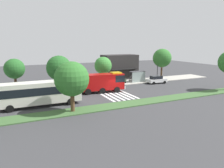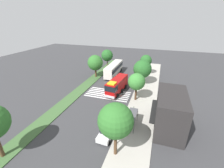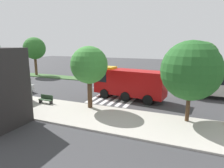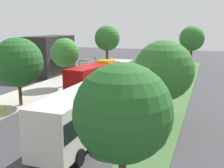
% 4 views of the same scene
% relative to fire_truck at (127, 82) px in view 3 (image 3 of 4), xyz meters
% --- Properties ---
extents(ground_plane, '(120.00, 120.00, 0.00)m').
position_rel_fire_truck_xyz_m(ground_plane, '(1.82, -1.76, -2.01)').
color(ground_plane, '#38383A').
extents(sidewalk, '(60.00, 5.56, 0.14)m').
position_rel_fire_truck_xyz_m(sidewalk, '(1.82, 6.80, -1.94)').
color(sidewalk, '#ADA89E').
rests_on(sidewalk, ground_plane).
extents(median_strip, '(60.00, 3.00, 0.14)m').
position_rel_fire_truck_xyz_m(median_strip, '(1.82, -9.03, -1.94)').
color(median_strip, '#3D6033').
rests_on(median_strip, ground_plane).
extents(crosswalk, '(4.95, 10.40, 0.01)m').
position_rel_fire_truck_xyz_m(crosswalk, '(1.38, -1.76, -2.01)').
color(crosswalk, silver).
rests_on(crosswalk, ground_plane).
extents(fire_truck, '(8.91, 3.50, 3.68)m').
position_rel_fire_truck_xyz_m(fire_truck, '(0.00, 0.00, 0.00)').
color(fire_truck, '#A50C0C').
rests_on(fire_truck, ground_plane).
extents(parked_car_west, '(4.52, 2.21, 1.76)m').
position_rel_fire_truck_xyz_m(parked_car_west, '(14.53, 2.82, -1.12)').
color(parked_car_west, silver).
rests_on(parked_car_west, ground_plane).
extents(bus_stop_shelter, '(3.50, 1.40, 2.46)m').
position_rel_fire_truck_xyz_m(bus_stop_shelter, '(11.27, 5.64, -0.13)').
color(bus_stop_shelter, '#4C4C51').
rests_on(bus_stop_shelter, sidewalk).
extents(bench_near_shelter, '(1.60, 0.50, 0.90)m').
position_rel_fire_truck_xyz_m(bench_near_shelter, '(7.27, 5.62, -1.42)').
color(bench_near_shelter, '#2D472D').
rests_on(bench_near_shelter, sidewalk).
extents(sidewalk_tree_west, '(4.77, 4.77, 6.62)m').
position_rel_fire_truck_xyz_m(sidewalk_tree_west, '(-6.97, 5.02, 2.36)').
color(sidewalk_tree_west, '#47301E').
rests_on(sidewalk_tree_west, sidewalk).
extents(sidewalk_tree_center, '(3.64, 3.64, 6.12)m').
position_rel_fire_truck_xyz_m(sidewalk_tree_center, '(2.20, 5.02, 2.39)').
color(sidewalk_tree_center, '#47301E').
rests_on(sidewalk_tree_center, sidewalk).
extents(median_tree_west, '(4.56, 4.56, 6.66)m').
position_rel_fire_truck_xyz_m(median_tree_west, '(-8.16, -9.03, 2.48)').
color(median_tree_west, '#513823').
rests_on(median_tree_west, median_strip).
extents(median_tree_center, '(4.36, 4.36, 7.55)m').
position_rel_fire_truck_xyz_m(median_tree_center, '(22.47, -9.03, 3.46)').
color(median_tree_center, '#513823').
rests_on(median_tree_center, median_strip).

